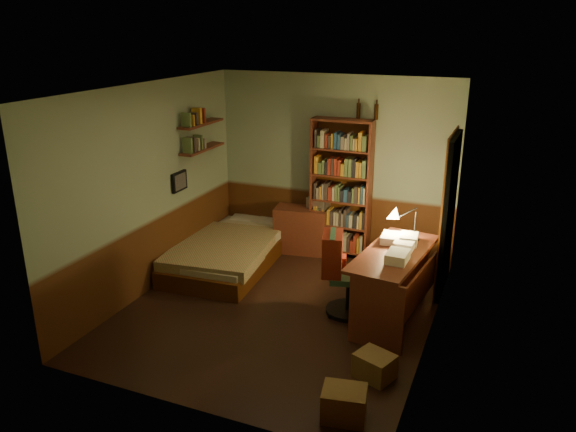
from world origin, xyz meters
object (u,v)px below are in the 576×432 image
at_px(dresser, 301,230).
at_px(desk_lamp, 416,216).
at_px(desk, 392,284).
at_px(mini_stereo, 319,202).
at_px(office_chair, 349,271).
at_px(cardboard_box_b, 375,366).
at_px(bed, 230,242).
at_px(cardboard_box_a, 344,404).
at_px(bookshelf, 341,190).

height_order(dresser, desk_lamp, desk_lamp).
xyz_separation_m(dresser, desk, (1.68, -1.43, 0.07)).
bearing_deg(dresser, mini_stereo, 20.95).
xyz_separation_m(desk, office_chair, (-0.48, -0.12, 0.14)).
height_order(mini_stereo, office_chair, office_chair).
height_order(dresser, cardboard_box_b, dresser).
bearing_deg(mini_stereo, cardboard_box_b, -53.01).
distance_m(desk, cardboard_box_b, 1.29).
relative_size(bed, cardboard_box_b, 6.23).
height_order(bed, office_chair, office_chair).
bearing_deg(cardboard_box_b, desk_lamp, 89.60).
bearing_deg(cardboard_box_b, bed, 143.82).
distance_m(bed, cardboard_box_b, 3.20).
height_order(desk, cardboard_box_a, desk).
height_order(bookshelf, desk_lamp, bookshelf).
height_order(bookshelf, desk, bookshelf).
height_order(bed, desk_lamp, desk_lamp).
xyz_separation_m(bed, desk_lamp, (2.59, -0.19, 0.80)).
bearing_deg(bed, dresser, 41.67).
relative_size(mini_stereo, bookshelf, 0.15).
relative_size(bookshelf, desk_lamp, 3.30).
height_order(office_chair, cardboard_box_b, office_chair).
relative_size(dresser, cardboard_box_a, 2.03).
bearing_deg(desk_lamp, mini_stereo, 155.92).
relative_size(desk, cardboard_box_b, 4.34).
height_order(desk, office_chair, office_chair).
xyz_separation_m(dresser, desk_lamp, (1.82, -0.98, 0.78)).
distance_m(bed, desk_lamp, 2.72).
bearing_deg(desk, bookshelf, 133.20).
bearing_deg(bed, desk, -18.63).
bearing_deg(desk, desk_lamp, 79.85).
xyz_separation_m(bed, dresser, (0.78, 0.79, 0.02)).
bearing_deg(dresser, cardboard_box_a, -71.34).
bearing_deg(mini_stereo, office_chair, -52.28).
xyz_separation_m(desk, cardboard_box_b, (0.13, -1.25, -0.28)).
distance_m(bed, cardboard_box_a, 3.57).
distance_m(cardboard_box_a, cardboard_box_b, 0.69).
bearing_deg(bookshelf, bed, -147.98).
xyz_separation_m(desk_lamp, cardboard_box_a, (-0.11, -2.38, -0.98)).
height_order(dresser, cardboard_box_a, dresser).
height_order(dresser, bookshelf, bookshelf).
distance_m(desk, office_chair, 0.51).
height_order(dresser, desk, desk).
xyz_separation_m(office_chair, cardboard_box_b, (0.61, -1.13, -0.42)).
distance_m(office_chair, cardboard_box_a, 1.92).
bearing_deg(bookshelf, mini_stereo, 172.10).
xyz_separation_m(mini_stereo, desk_lamp, (1.59, -1.11, 0.36)).
xyz_separation_m(bookshelf, desk_lamp, (1.25, -1.07, 0.11)).
bearing_deg(bookshelf, office_chair, -70.18).
height_order(bookshelf, cardboard_box_b, bookshelf).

